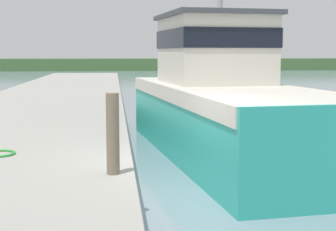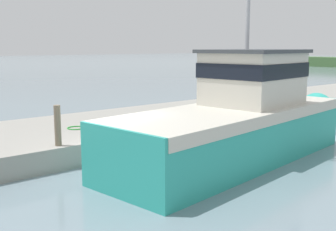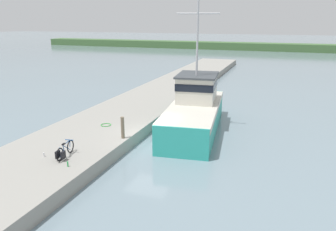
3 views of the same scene
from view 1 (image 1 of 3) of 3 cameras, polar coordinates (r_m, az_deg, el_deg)
ground_plane at (r=9.25m, az=1.99°, el=-9.49°), size 320.00×320.00×0.00m
far_shoreline at (r=83.22m, az=16.15°, el=5.50°), size 180.00×5.00×1.76m
fishing_boat_main at (r=13.60m, az=5.87°, el=1.74°), size 4.30×11.77×9.00m
mooring_post at (r=7.99m, az=-6.14°, el=-2.03°), size 0.20×0.20×1.27m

